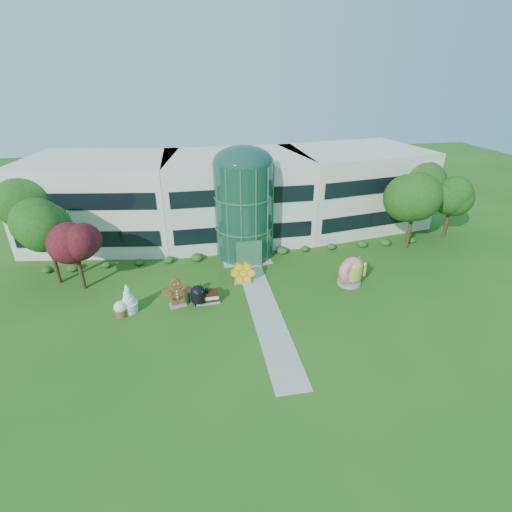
{
  "coord_description": "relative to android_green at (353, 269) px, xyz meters",
  "views": [
    {
      "loc": [
        -5.37,
        -23.8,
        17.84
      ],
      "look_at": [
        0.16,
        6.0,
        2.6
      ],
      "focal_mm": 26.0,
      "sensor_mm": 36.0,
      "label": 1
    }
  ],
  "objects": [
    {
      "name": "donut",
      "position": [
        -0.29,
        -0.03,
        -0.14
      ],
      "size": [
        2.97,
        2.11,
        2.8
      ],
      "primitive_type": null,
      "rotation": [
        0.0,
        0.0,
        0.34
      ],
      "color": "pink",
      "rests_on": "ground"
    },
    {
      "name": "cupcake",
      "position": [
        -20.43,
        -1.45,
        -0.86
      ],
      "size": [
        1.25,
        1.25,
        1.37
      ],
      "primitive_type": null,
      "rotation": [
        0.0,
        0.0,
        -0.1
      ],
      "color": "white",
      "rests_on": "ground"
    },
    {
      "name": "gingerbread",
      "position": [
        -15.96,
        -0.72,
        -0.27
      ],
      "size": [
        2.93,
        1.63,
        2.55
      ],
      "primitive_type": null,
      "rotation": [
        0.0,
        0.0,
        0.22
      ],
      "color": "brown",
      "rests_on": "ground"
    },
    {
      "name": "froyo",
      "position": [
        -19.82,
        -0.96,
        -0.25
      ],
      "size": [
        1.67,
        1.67,
        2.59
      ],
      "primitive_type": null,
      "rotation": [
        0.0,
        0.0,
        0.11
      ],
      "color": "white",
      "rests_on": "ground"
    },
    {
      "name": "ground",
      "position": [
        -8.86,
        -3.89,
        -1.54
      ],
      "size": [
        140.0,
        140.0,
        0.0
      ],
      "primitive_type": "plane",
      "color": "#215114",
      "rests_on": "ground"
    },
    {
      "name": "building",
      "position": [
        -8.86,
        14.11,
        3.11
      ],
      "size": [
        46.0,
        15.0,
        9.3
      ],
      "primitive_type": null,
      "color": "beige",
      "rests_on": "ground"
    },
    {
      "name": "atrium",
      "position": [
        -8.86,
        8.11,
        3.36
      ],
      "size": [
        6.0,
        6.0,
        9.8
      ],
      "primitive_type": "cylinder",
      "color": "#194738",
      "rests_on": "ground"
    },
    {
      "name": "honeycomb",
      "position": [
        -9.94,
        2.02,
        -0.59
      ],
      "size": [
        2.51,
        1.18,
        1.9
      ],
      "primitive_type": null,
      "rotation": [
        0.0,
        0.0,
        -0.14
      ],
      "color": "yellow",
      "rests_on": "ground"
    },
    {
      "name": "walkway",
      "position": [
        -8.86,
        -1.89,
        -1.52
      ],
      "size": [
        2.4,
        20.0,
        0.04
      ],
      "primitive_type": "cube",
      "color": "#9E9E93",
      "rests_on": "ground"
    },
    {
      "name": "trees_backdrop",
      "position": [
        -8.86,
        9.11,
        2.66
      ],
      "size": [
        52.0,
        8.0,
        8.4
      ],
      "primitive_type": null,
      "color": "#1B4110",
      "rests_on": "ground"
    },
    {
      "name": "tree_red",
      "position": [
        -24.36,
        3.61,
        1.46
      ],
      "size": [
        4.0,
        4.0,
        6.0
      ],
      "primitive_type": null,
      "color": "#3F0C14",
      "rests_on": "ground"
    },
    {
      "name": "ice_cream_sandwich",
      "position": [
        -13.52,
        -0.66,
        -1.05
      ],
      "size": [
        2.26,
        1.19,
        0.99
      ],
      "primitive_type": null,
      "rotation": [
        0.0,
        0.0,
        0.04
      ],
      "color": "black",
      "rests_on": "ground"
    },
    {
      "name": "android_black",
      "position": [
        -14.25,
        -1.02,
        -0.45
      ],
      "size": [
        2.21,
        1.8,
        2.18
      ],
      "primitive_type": null,
      "rotation": [
        0.0,
        0.0,
        0.3
      ],
      "color": "black",
      "rests_on": "ground"
    },
    {
      "name": "android_green",
      "position": [
        0.0,
        0.0,
        0.0
      ],
      "size": [
        2.76,
        1.88,
        3.09
      ],
      "primitive_type": null,
      "rotation": [
        0.0,
        0.0,
        0.02
      ],
      "color": "#99B339",
      "rests_on": "ground"
    }
  ]
}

